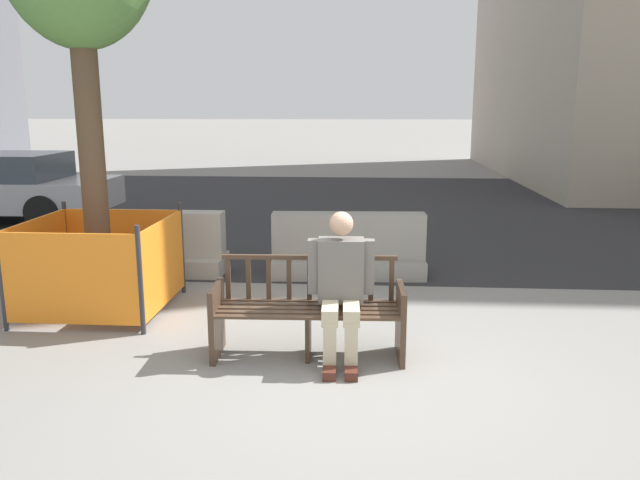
# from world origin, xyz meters

# --- Properties ---
(ground_plane) EXTENTS (200.00, 200.00, 0.00)m
(ground_plane) POSITION_xyz_m (0.00, 0.00, 0.00)
(ground_plane) COLOR gray
(street_asphalt) EXTENTS (120.00, 12.00, 0.01)m
(street_asphalt) POSITION_xyz_m (0.00, 8.70, 0.00)
(street_asphalt) COLOR #28282B
(street_asphalt) RESTS_ON ground
(street_bench) EXTENTS (1.71, 0.58, 0.88)m
(street_bench) POSITION_xyz_m (-0.29, 0.41, 0.40)
(street_bench) COLOR #473323
(street_bench) RESTS_ON ground
(seated_person) EXTENTS (0.58, 0.73, 1.31)m
(seated_person) POSITION_xyz_m (0.00, 0.36, 0.69)
(seated_person) COLOR #66605B
(seated_person) RESTS_ON ground
(jersey_barrier_centre) EXTENTS (2.03, 0.77, 0.84)m
(jersey_barrier_centre) POSITION_xyz_m (0.00, 3.15, 0.34)
(jersey_barrier_centre) COLOR gray
(jersey_barrier_centre) RESTS_ON ground
(jersey_barrier_left) EXTENTS (2.00, 0.69, 0.84)m
(jersey_barrier_left) POSITION_xyz_m (-2.66, 3.11, 0.34)
(jersey_barrier_left) COLOR #ADA89E
(jersey_barrier_left) RESTS_ON ground
(construction_fence) EXTENTS (1.46, 1.46, 1.10)m
(construction_fence) POSITION_xyz_m (-2.66, 1.54, 0.55)
(construction_fence) COLOR #2D2D33
(construction_fence) RESTS_ON ground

